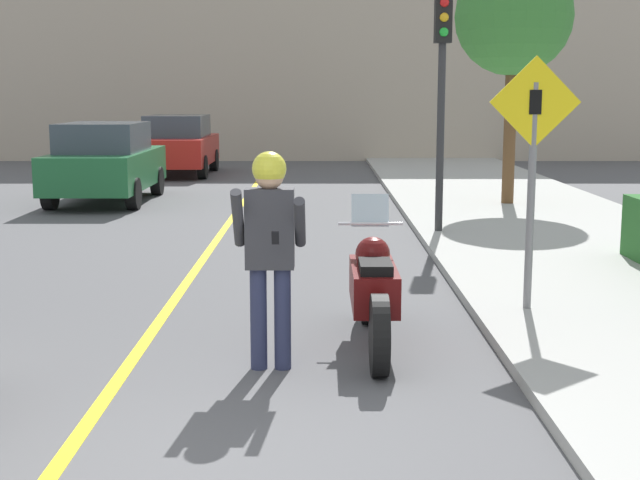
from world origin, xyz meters
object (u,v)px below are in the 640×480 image
at_px(person_biker, 266,236).
at_px(crossing_sign, 529,159).
at_px(traffic_light, 438,67).
at_px(parked_car_green, 101,162).
at_px(parked_car_red, 175,145).
at_px(street_tree, 509,18).
at_px(motorcycle, 369,290).

bearing_deg(person_biker, crossing_sign, 33.84).
height_order(crossing_sign, traffic_light, traffic_light).
bearing_deg(traffic_light, parked_car_green, 143.94).
xyz_separation_m(person_biker, crossing_sign, (2.54, 1.70, 0.51)).
height_order(person_biker, traffic_light, traffic_light).
relative_size(parked_car_green, parked_car_red, 1.00).
bearing_deg(person_biker, parked_car_green, 109.55).
distance_m(traffic_light, street_tree, 4.24).
relative_size(person_biker, parked_car_red, 0.43).
xyz_separation_m(motorcycle, crossing_sign, (1.64, 1.02, 1.12)).
height_order(person_biker, parked_car_red, person_biker).
height_order(traffic_light, parked_car_green, traffic_light).
xyz_separation_m(person_biker, parked_car_green, (-4.11, 11.58, -0.28)).
bearing_deg(traffic_light, motorcycle, -102.84).
relative_size(person_biker, traffic_light, 0.49).
bearing_deg(crossing_sign, parked_car_green, 123.95).
distance_m(motorcycle, parked_car_green, 12.00).
distance_m(motorcycle, traffic_light, 6.74).
distance_m(crossing_sign, traffic_light, 5.31).
bearing_deg(motorcycle, street_tree, 71.64).
xyz_separation_m(person_biker, parked_car_red, (-3.58, 17.98, -0.28)).
height_order(crossing_sign, parked_car_red, crossing_sign).
xyz_separation_m(street_tree, parked_car_green, (-8.29, 1.01, -2.88)).
bearing_deg(person_biker, traffic_light, 71.47).
bearing_deg(motorcycle, crossing_sign, 31.90).
bearing_deg(crossing_sign, person_biker, -146.16).
distance_m(traffic_light, parked_car_red, 12.68).
bearing_deg(street_tree, person_biker, -111.57).
relative_size(traffic_light, parked_car_green, 0.88).
bearing_deg(street_tree, parked_car_green, 173.03).
bearing_deg(crossing_sign, parked_car_red, 110.59).
xyz_separation_m(traffic_light, street_tree, (1.86, 3.66, 1.05)).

